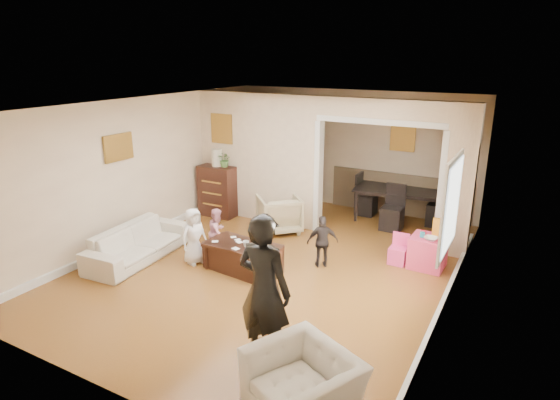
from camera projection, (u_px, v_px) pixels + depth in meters
The scene contains 27 objects.
floor at pixel (274, 263), 7.79m from camera, with size 7.00×7.00×0.00m, color #955F26.
partition_left at pixel (259, 158), 9.54m from camera, with size 2.75×0.18×2.60m, color beige.
partition_right at pixel (457, 182), 7.77m from camera, with size 0.55×0.18×2.60m, color beige.
partition_header at pixel (381, 109), 8.06m from camera, with size 2.22×0.18×0.35m, color beige.
window_pane at pixel (452, 206), 5.73m from camera, with size 0.03×0.95×1.10m, color white.
framed_art_partition at pixel (222, 129), 9.67m from camera, with size 0.45×0.03×0.55m, color brown.
framed_art_sofa_wall at pixel (118, 147), 8.00m from camera, with size 0.03×0.55×0.40m, color brown.
framed_art_alcove at pixel (403, 136), 9.65m from camera, with size 0.45×0.03×0.55m, color brown.
sofa at pixel (138, 243), 7.91m from camera, with size 1.93×0.75×0.56m, color beige.
armchair_back at pixel (279, 214), 9.10m from camera, with size 0.76×0.79×0.72m, color tan.
armchair_front at pixel (303, 385), 4.46m from camera, with size 0.98×0.86×0.64m, color beige.
dresser at pixel (218, 191), 9.98m from camera, with size 0.79×0.44×1.08m, color #33160F.
table_lamp at pixel (217, 158), 9.76m from camera, with size 0.22×0.22×0.36m, color beige.
potted_plant at pixel (225, 160), 9.68m from camera, with size 0.28×0.25×0.32m, color #4F7B36.
coffee_table at pixel (243, 257), 7.49m from camera, with size 1.20×0.60×0.45m, color #351911.
coffee_cup at pixel (246, 244), 7.32m from camera, with size 0.10×0.10×0.09m, color beige.
play_table at pixel (428, 252), 7.60m from camera, with size 0.54×0.54×0.52m, color #ED3E6D.
cereal_box at pixel (439, 228), 7.51m from camera, with size 0.20×0.07×0.30m, color yellow.
cyan_cup at pixel (422, 235), 7.51m from camera, with size 0.08×0.08×0.08m, color #26ACC2.
toy_block at pixel (423, 232), 7.67m from camera, with size 0.08×0.06×0.05m, color red.
play_bowl at pixel (431, 239), 7.39m from camera, with size 0.21×0.21×0.05m, color silver.
dining_table at pixel (401, 204), 9.74m from camera, with size 1.91×1.07×0.67m, color black.
adult_person at pixel (264, 290), 5.07m from camera, with size 0.64×0.42×1.77m, color black.
child_kneel_a at pixel (194, 236), 7.68m from camera, with size 0.46×0.30×0.95m, color white.
child_kneel_b at pixel (218, 232), 8.00m from camera, with size 0.41×0.32×0.84m, color #CA7E8D.
child_toddler at pixel (323, 242), 7.57m from camera, with size 0.51×0.21×0.86m, color black.
craft_papers at pixel (240, 243), 7.45m from camera, with size 0.85×0.49×0.00m.
Camera 1 is at (3.53, -6.19, 3.33)m, focal length 30.14 mm.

